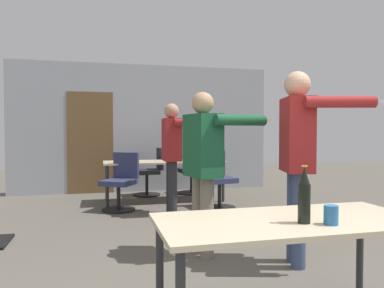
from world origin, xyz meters
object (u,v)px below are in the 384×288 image
Objects in this scene: office_chair_far_left at (121,184)px; drink_cup at (331,215)px; person_near_casual at (298,148)px; office_chair_far_right at (217,181)px; person_right_polo at (172,148)px; person_left_plaid at (204,158)px; beer_bottle at (304,196)px; office_chair_near_pushed at (151,173)px; office_chair_mid_tucked at (195,172)px.

office_chair_far_left reaches higher than drink_cup.
office_chair_far_left is 8.32× the size of drink_cup.
office_chair_far_right is at bearing -166.70° from person_near_casual.
person_right_polo is 1.03m from office_chair_far_right.
person_right_polo is (0.06, 1.93, 0.02)m from person_left_plaid.
drink_cup is (0.13, -0.07, -0.10)m from beer_bottle.
person_right_polo is at bearing 177.01° from office_chair_far_left.
beer_bottle is (0.16, -5.36, 0.44)m from office_chair_near_pushed.
office_chair_near_pushed reaches higher than office_chair_far_left.
person_near_casual reaches higher than office_chair_mid_tucked.
office_chair_near_pushed is 2.80× the size of beer_bottle.
person_right_polo is 2.51m from person_near_casual.
person_right_polo is 3.63m from beer_bottle.
beer_bottle is at bearing 132.30° from office_chair_far_left.
office_chair_far_left is at bearing -138.25° from person_near_casual.
office_chair_far_right is at bearing 148.20° from person_left_plaid.
office_chair_near_pushed is at bearing -86.35° from office_chair_far_left.
drink_cup is (0.29, -5.43, 0.34)m from office_chair_near_pushed.
office_chair_mid_tucked is at bearing -90.03° from office_chair_near_pushed.
office_chair_far_right reaches higher than office_chair_far_left.
office_chair_far_right is at bearing 79.21° from beer_bottle.
person_left_plaid is 0.92m from person_near_casual.
person_left_plaid is 1.81× the size of office_chair_far_left.
person_right_polo is 1.84× the size of office_chair_far_left.
office_chair_near_pushed is at bearing -174.89° from person_right_polo.
beer_bottle is at bearing -179.83° from office_chair_near_pushed.
office_chair_near_pushed is (-0.90, -0.02, 0.00)m from office_chair_mid_tucked.
person_near_casual is at bearing 80.10° from office_chair_far_right.
office_chair_far_left is (-0.69, 2.44, -0.56)m from person_left_plaid.
beer_bottle is (-0.66, -1.22, -0.22)m from person_near_casual.
person_near_casual is (0.78, -0.47, 0.11)m from person_left_plaid.
office_chair_far_right reaches higher than office_chair_mid_tucked.
office_chair_far_left is at bearing 124.52° from office_chair_mid_tucked.
office_chair_near_pushed is at bearing -153.74° from person_near_casual.
office_chair_mid_tucked is 2.79× the size of beer_bottle.
person_near_casual is 1.99× the size of office_chair_far_left.
person_left_plaid reaches higher than office_chair_mid_tucked.
office_chair_mid_tucked reaches higher than office_chair_far_left.
person_left_plaid reaches higher than office_chair_near_pushed.
office_chair_far_left is 1.56m from office_chair_far_right.
office_chair_near_pushed is 1.02× the size of office_chair_far_left.
person_right_polo is 1.83m from office_chair_near_pushed.
office_chair_mid_tucked is 0.90m from office_chair_near_pushed.
beer_bottle is at bearing -13.39° from person_near_casual.
office_chair_mid_tucked is at bearing 157.29° from person_right_polo.
office_chair_far_right is at bearing -156.87° from office_chair_far_left.
person_near_casual is 4.22m from office_chair_mid_tucked.
person_right_polo reaches higher than office_chair_mid_tucked.
person_left_plaid is 2.60m from office_chair_far_left.
office_chair_near_pushed reaches higher than office_chair_mid_tucked.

